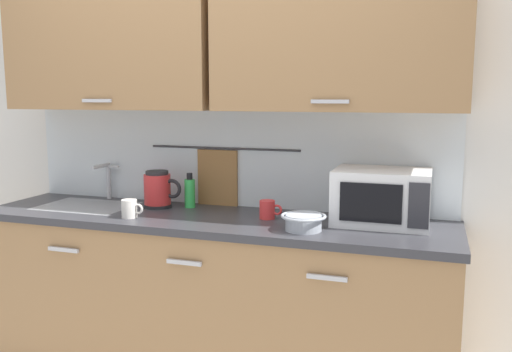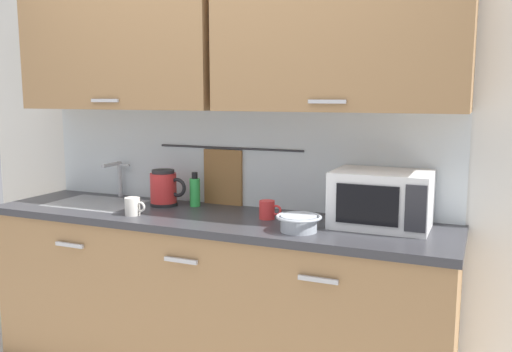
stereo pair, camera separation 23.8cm
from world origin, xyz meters
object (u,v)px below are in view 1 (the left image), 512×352
object	(u,v)px
electric_kettle	(158,190)
mug_by_kettle	(268,210)
microwave	(382,197)
mixing_bowl	(303,221)
dish_soap_bottle	(190,192)
mug_near_sink	(130,209)

from	to	relation	value
electric_kettle	mug_by_kettle	size ratio (longest dim) A/B	1.89
microwave	mixing_bowl	distance (m)	0.43
microwave	dish_soap_bottle	distance (m)	1.07
microwave	dish_soap_bottle	size ratio (longest dim) A/B	2.35
dish_soap_bottle	mug_by_kettle	world-z (taller)	dish_soap_bottle
dish_soap_bottle	mug_by_kettle	distance (m)	0.52
dish_soap_bottle	mug_near_sink	size ratio (longest dim) A/B	1.63
microwave	dish_soap_bottle	xyz separation A→B (m)	(-1.07, 0.06, -0.05)
mug_by_kettle	mug_near_sink	bearing A→B (deg)	-163.45
dish_soap_bottle	microwave	bearing A→B (deg)	-3.28
dish_soap_bottle	mixing_bowl	distance (m)	0.80
mug_near_sink	mug_by_kettle	distance (m)	0.71
microwave	mug_by_kettle	world-z (taller)	microwave
dish_soap_bottle	electric_kettle	bearing A→B (deg)	-162.18
microwave	mug_near_sink	world-z (taller)	microwave
mixing_bowl	mug_by_kettle	size ratio (longest dim) A/B	1.78
electric_kettle	dish_soap_bottle	world-z (taller)	electric_kettle
microwave	mug_by_kettle	xyz separation A→B (m)	(-0.56, -0.07, -0.09)
electric_kettle	mixing_bowl	world-z (taller)	electric_kettle
microwave	mug_near_sink	size ratio (longest dim) A/B	3.83
microwave	electric_kettle	world-z (taller)	microwave
mug_near_sink	mixing_bowl	distance (m)	0.92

